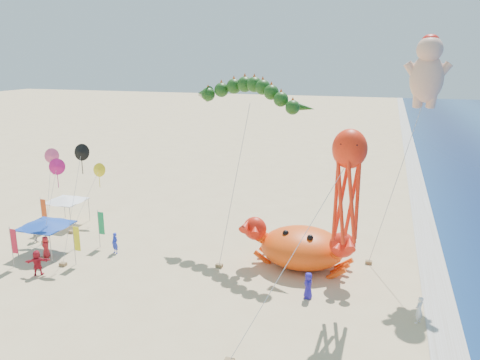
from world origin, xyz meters
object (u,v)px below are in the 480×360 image
(crab_inflatable, at_px, (302,246))
(octopus_kite, at_px, (348,177))
(canopy_blue, at_px, (46,223))
(dragon_kite, at_px, (248,97))
(canopy_white, at_px, (66,199))
(cherub_kite, at_px, (427,70))

(crab_inflatable, relative_size, octopus_kite, 0.75)
(canopy_blue, bearing_deg, crab_inflatable, 9.76)
(dragon_kite, bearing_deg, canopy_white, -175.62)
(crab_inflatable, bearing_deg, cherub_kite, 20.57)
(cherub_kite, height_order, octopus_kite, cherub_kite)
(crab_inflatable, xyz_separation_m, canopy_blue, (-19.87, -3.42, 0.81))
(dragon_kite, xyz_separation_m, cherub_kite, (13.03, -1.06, 2.25))
(dragon_kite, bearing_deg, cherub_kite, -4.66)
(cherub_kite, xyz_separation_m, canopy_white, (-30.23, -0.26, -11.91))
(dragon_kite, height_order, canopy_blue, dragon_kite)
(dragon_kite, relative_size, canopy_blue, 3.56)
(crab_inflatable, bearing_deg, octopus_kite, -56.29)
(cherub_kite, distance_m, octopus_kite, 10.77)
(dragon_kite, distance_m, canopy_white, 19.78)
(crab_inflatable, distance_m, dragon_kite, 12.42)
(crab_inflatable, xyz_separation_m, canopy_white, (-22.59, 2.61, 0.81))
(cherub_kite, distance_m, canopy_white, 32.50)
(canopy_blue, xyz_separation_m, canopy_white, (-2.71, 6.03, -0.00))
(crab_inflatable, xyz_separation_m, cherub_kite, (7.65, 2.87, 12.73))
(octopus_kite, bearing_deg, dragon_kite, 134.30)
(canopy_white, bearing_deg, octopus_kite, -16.38)
(dragon_kite, bearing_deg, canopy_blue, -153.11)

